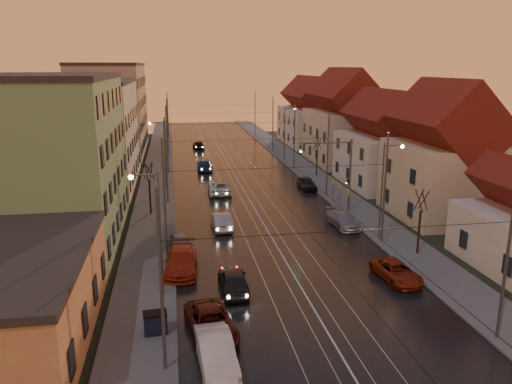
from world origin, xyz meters
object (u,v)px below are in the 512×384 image
driving_car_0 (233,280)px  parked_left_2 (181,261)px  street_lamp_2 (162,148)px  driving_car_3 (205,165)px  parked_left_3 (180,242)px  parked_right_0 (397,272)px  dumpster (155,323)px  parked_left_0 (216,352)px  street_lamp_3 (287,128)px  driving_car_1 (221,221)px  street_lamp_1 (386,181)px  driving_car_4 (199,145)px  parked_right_2 (307,183)px  street_lamp_0 (155,222)px  traffic_light_mast (340,166)px  driving_car_2 (219,187)px  parked_right_1 (343,219)px  parked_left_1 (211,323)px

driving_car_0 → parked_left_2: parked_left_2 is taller
street_lamp_2 → driving_car_3: bearing=62.1°
parked_left_3 → parked_right_0: (14.20, -8.11, -0.01)m
parked_right_0 → dumpster: (-15.73, -4.51, 0.08)m
parked_left_0 → parked_left_2: 11.85m
street_lamp_3 → driving_car_1: 34.19m
street_lamp_1 → driving_car_4: 50.25m
street_lamp_2 → parked_right_2: size_ratio=1.95×
driving_car_4 → street_lamp_0: bearing=79.4°
parked_left_3 → driving_car_0: bearing=-75.7°
traffic_light_mast → driving_car_4: 42.25m
driving_car_1 → driving_car_0: bearing=86.1°
street_lamp_2 → traffic_light_mast: bearing=-35.1°
driving_car_1 → driving_car_4: bearing=-92.2°
traffic_light_mast → parked_left_0: (-14.19, -24.02, -3.83)m
street_lamp_1 → driving_car_2: street_lamp_1 is taller
street_lamp_3 → parked_right_1: 32.86m
parked_left_0 → parked_right_2: parked_left_0 is taller
driving_car_0 → parked_right_1: 16.09m
street_lamp_0 → driving_car_3: street_lamp_0 is taller
street_lamp_2 → parked_right_1: (15.97, -16.51, -4.21)m
parked_right_2 → driving_car_3: bearing=129.3°
traffic_light_mast → parked_left_2: 20.19m
street_lamp_1 → traffic_light_mast: (-1.11, 8.00, -0.29)m
street_lamp_0 → driving_car_4: bearing=84.3°
street_lamp_0 → parked_left_1: (2.90, -5.00, -4.20)m
driving_car_0 → parked_right_0: bearing=-179.6°
street_lamp_2 → parked_left_0: (2.90, -36.02, -4.12)m
street_lamp_1 → street_lamp_2: bearing=132.3°
street_lamp_0 → parked_left_0: street_lamp_0 is taller
parked_right_0 → parked_right_1: parked_right_1 is taller
driving_car_3 → dumpster: size_ratio=4.25×
street_lamp_0 → parked_left_0: 9.47m
driving_car_3 → parked_right_1: 28.78m
traffic_light_mast → parked_left_0: bearing=-120.6°
parked_left_1 → street_lamp_1: bearing=32.6°
traffic_light_mast → parked_left_2: bearing=-141.9°
parked_left_1 → parked_right_1: parked_left_1 is taller
driving_car_4 → parked_left_3: size_ratio=1.17×
street_lamp_0 → driving_car_4: size_ratio=1.87×
parked_left_2 → driving_car_0: bearing=-45.9°
traffic_light_mast → parked_left_1: bearing=-124.1°
traffic_light_mast → driving_car_0: 20.60m
street_lamp_3 → driving_car_1: street_lamp_3 is taller
street_lamp_3 → driving_car_0: (-13.50, -44.01, -4.13)m
traffic_light_mast → parked_left_2: traffic_light_mast is taller
driving_car_2 → driving_car_4: 31.34m
street_lamp_2 → parked_left_3: (1.50, -20.01, -4.26)m
parked_right_2 → dumpster: (-16.47, -30.19, 0.00)m
driving_car_2 → driving_car_3: bearing=-85.0°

